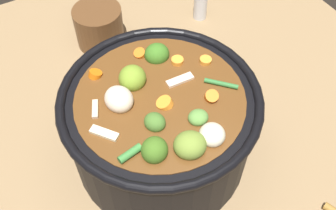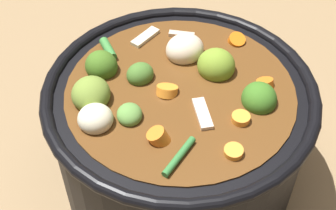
% 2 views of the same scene
% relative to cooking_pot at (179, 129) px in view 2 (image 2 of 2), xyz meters
% --- Properties ---
extents(ground_plane, '(1.10, 1.10, 0.00)m').
position_rel_cooking_pot_xyz_m(ground_plane, '(-0.00, -0.00, -0.08)').
color(ground_plane, '#8C704C').
extents(cooking_pot, '(0.31, 0.31, 0.18)m').
position_rel_cooking_pot_xyz_m(cooking_pot, '(0.00, 0.00, 0.00)').
color(cooking_pot, black).
rests_on(cooking_pot, ground_plane).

